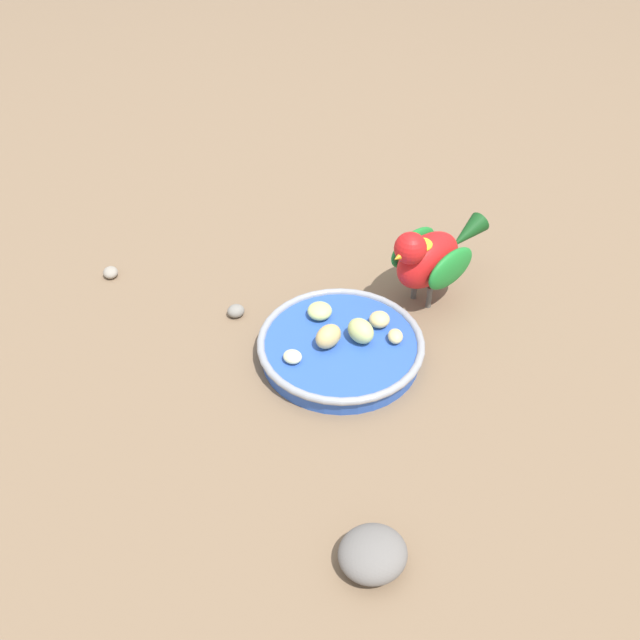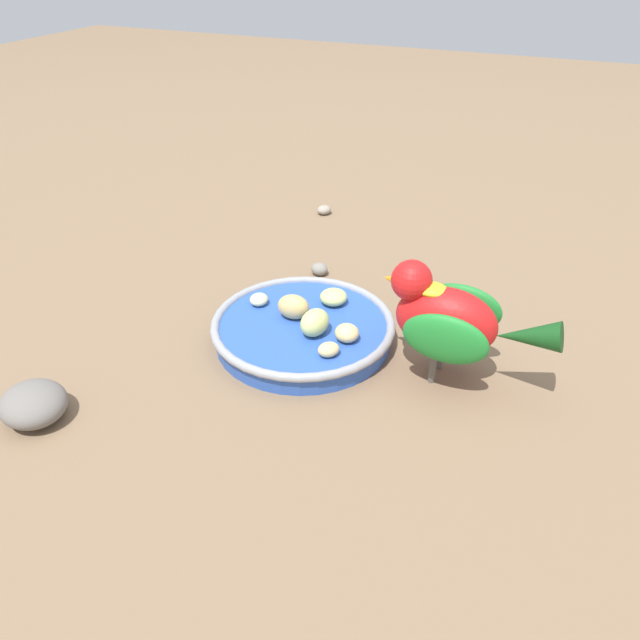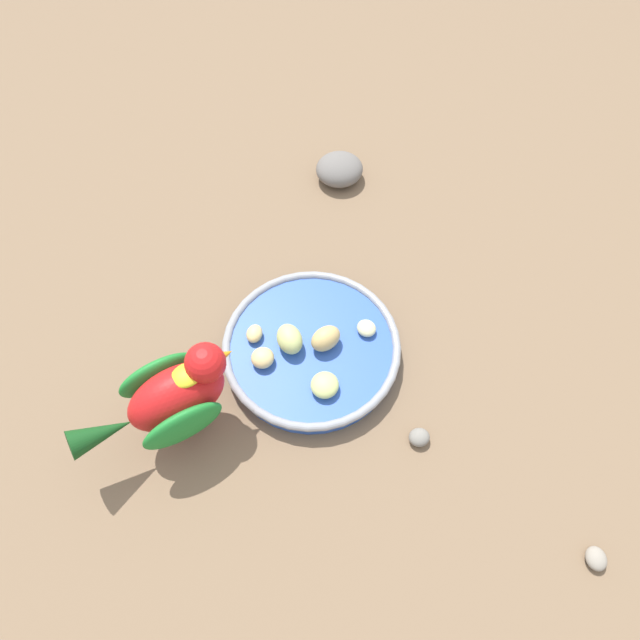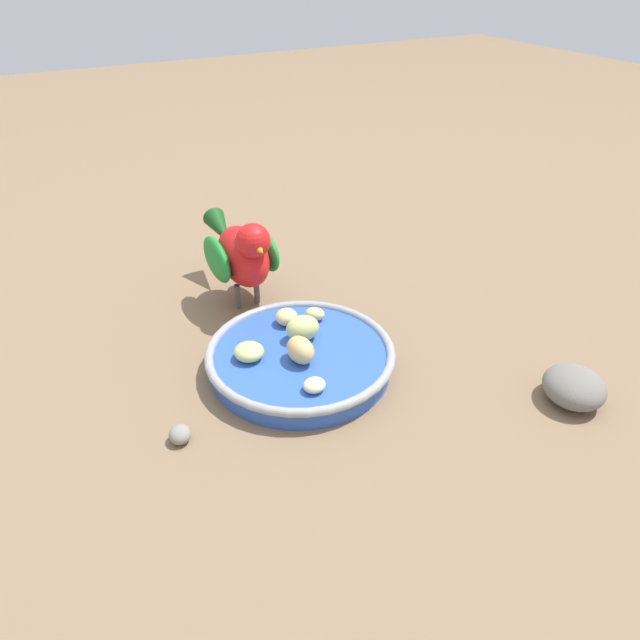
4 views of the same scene
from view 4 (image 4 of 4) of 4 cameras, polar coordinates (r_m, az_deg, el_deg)
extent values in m
plane|color=#7A6047|center=(0.72, -0.99, -3.22)|extent=(4.00, 4.00, 0.00)
cylinder|color=#2D56B7|center=(0.69, -1.87, -3.87)|extent=(0.21, 0.21, 0.02)
torus|color=#93969B|center=(0.68, -1.89, -3.05)|extent=(0.22, 0.22, 0.01)
ellipsoid|color=#E5C67F|center=(0.73, -0.49, 0.58)|extent=(0.03, 0.03, 0.02)
ellipsoid|color=tan|center=(0.66, -1.88, -2.88)|extent=(0.03, 0.04, 0.03)
ellipsoid|color=#C6D17A|center=(0.67, -6.79, -3.02)|extent=(0.05, 0.05, 0.02)
ellipsoid|color=beige|center=(0.62, -0.55, -6.23)|extent=(0.03, 0.03, 0.01)
ellipsoid|color=#E5C67F|center=(0.73, -3.21, 0.30)|extent=(0.03, 0.03, 0.02)
ellipsoid|color=#C6D17A|center=(0.69, -1.52, -0.94)|extent=(0.04, 0.04, 0.03)
cylinder|color=#59544C|center=(0.81, -6.06, 2.72)|extent=(0.01, 0.01, 0.03)
cylinder|color=#59544C|center=(0.81, -7.86, 2.25)|extent=(0.01, 0.01, 0.03)
ellipsoid|color=red|center=(0.79, -7.35, 6.06)|extent=(0.06, 0.11, 0.07)
ellipsoid|color=#1E7F2D|center=(0.81, -5.33, 6.81)|extent=(0.02, 0.09, 0.06)
ellipsoid|color=#1E7F2D|center=(0.79, -9.83, 5.75)|extent=(0.02, 0.09, 0.06)
cone|color=#144719|center=(0.86, -9.39, 8.49)|extent=(0.03, 0.07, 0.05)
sphere|color=red|center=(0.74, -6.41, 7.52)|extent=(0.04, 0.04, 0.04)
cone|color=orange|center=(0.72, -5.78, 6.68)|extent=(0.02, 0.02, 0.02)
ellipsoid|color=yellow|center=(0.76, -7.00, 7.76)|extent=(0.03, 0.04, 0.01)
ellipsoid|color=slate|center=(0.70, 23.09, -5.89)|extent=(0.09, 0.09, 0.04)
ellipsoid|color=gray|center=(0.62, -13.22, -10.59)|extent=(0.03, 0.03, 0.02)
camera|label=1|loc=(0.74, 74.46, 30.28)|focal=39.76mm
camera|label=2|loc=(1.10, 21.17, 31.22)|focal=34.93mm
camera|label=3|loc=(0.70, -45.12, 44.89)|focal=32.65mm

